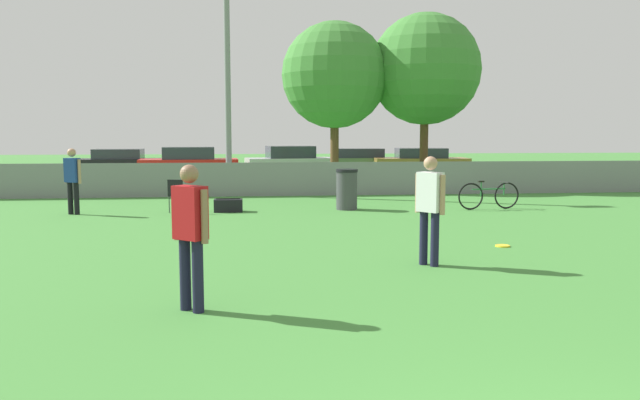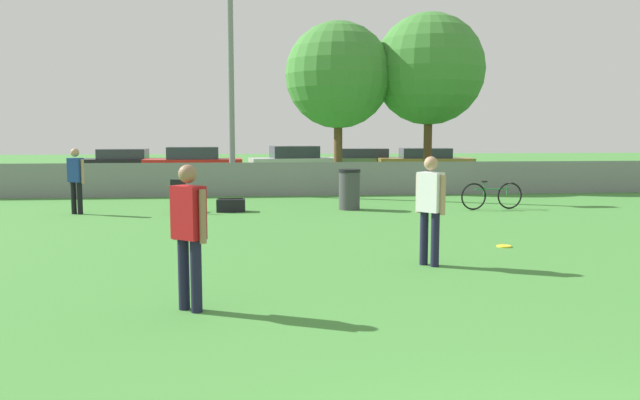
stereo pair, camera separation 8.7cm
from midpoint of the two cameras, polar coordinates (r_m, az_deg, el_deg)
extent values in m
cube|color=gray|center=(20.49, -0.93, 1.94)|extent=(26.33, 0.03, 1.10)
cylinder|color=gray|center=(21.12, -8.59, 11.98)|extent=(0.20, 0.20, 8.45)
cylinder|color=brown|center=(23.70, 1.23, 4.47)|extent=(0.32, 0.32, 2.72)
sphere|color=#3D7F33|center=(23.79, 1.24, 11.34)|extent=(3.97, 3.97, 3.97)
cylinder|color=brown|center=(24.38, 9.37, 4.63)|extent=(0.32, 0.32, 2.89)
sphere|color=#3D7F33|center=(24.49, 9.50, 11.71)|extent=(4.21, 4.21, 4.21)
cylinder|color=#191933|center=(9.85, 9.21, -3.44)|extent=(0.13, 0.13, 0.84)
cylinder|color=#191933|center=(9.74, 10.20, -3.57)|extent=(0.13, 0.13, 0.84)
cube|color=silver|center=(9.70, 9.78, 0.72)|extent=(0.41, 0.42, 0.61)
sphere|color=tan|center=(9.67, 9.83, 3.33)|extent=(0.21, 0.21, 0.21)
cylinder|color=tan|center=(9.83, 8.68, 0.64)|extent=(0.08, 0.08, 0.61)
cylinder|color=tan|center=(9.58, 10.89, 0.46)|extent=(0.08, 0.08, 0.61)
cylinder|color=#191933|center=(7.44, -12.55, -6.63)|extent=(0.13, 0.13, 0.84)
cylinder|color=#191933|center=(7.29, -11.45, -6.86)|extent=(0.13, 0.13, 0.84)
cube|color=#B21419|center=(7.24, -12.13, -1.14)|extent=(0.42, 0.41, 0.61)
sphere|color=#8C664C|center=(7.20, -12.21, 2.35)|extent=(0.21, 0.21, 0.21)
cylinder|color=#8C664C|center=(7.41, -13.33, -1.23)|extent=(0.08, 0.08, 0.61)
cylinder|color=#8C664C|center=(7.08, -10.87, -1.50)|extent=(0.08, 0.08, 0.61)
cylinder|color=black|center=(16.87, -21.50, 0.13)|extent=(0.13, 0.13, 0.82)
cylinder|color=black|center=(17.00, -22.00, 0.15)|extent=(0.13, 0.13, 0.82)
cube|color=navy|center=(16.88, -21.85, 2.55)|extent=(0.41, 0.35, 0.61)
sphere|color=tan|center=(16.86, -21.91, 4.04)|extent=(0.21, 0.21, 0.21)
cylinder|color=tan|center=(16.74, -21.29, 2.44)|extent=(0.08, 0.08, 0.61)
cylinder|color=tan|center=(17.02, -22.39, 2.45)|extent=(0.08, 0.08, 0.61)
cylinder|color=yellow|center=(11.78, 16.14, -4.05)|extent=(0.26, 0.26, 0.03)
torus|color=yellow|center=(11.78, 16.14, -4.04)|extent=(0.27, 0.27, 0.03)
cylinder|color=#333338|center=(16.73, -12.15, -0.30)|extent=(0.02, 0.02, 0.43)
cylinder|color=#333338|center=(16.87, -13.29, -0.27)|extent=(0.02, 0.02, 0.43)
cylinder|color=#333338|center=(16.40, -12.61, -0.44)|extent=(0.02, 0.02, 0.43)
cylinder|color=#333338|center=(16.54, -13.77, -0.41)|extent=(0.02, 0.02, 0.43)
cube|color=black|center=(16.61, -12.97, 0.43)|extent=(0.50, 0.50, 0.03)
cube|color=black|center=(16.41, -13.25, 1.12)|extent=(0.40, 0.13, 0.41)
torus|color=black|center=(17.16, 13.47, 0.33)|extent=(0.72, 0.13, 0.72)
torus|color=black|center=(17.67, 16.56, 0.40)|extent=(0.72, 0.13, 0.72)
cylinder|color=#267238|center=(17.39, 15.05, 0.98)|extent=(0.98, 0.16, 0.04)
cylinder|color=#267238|center=(17.28, 14.37, 0.97)|extent=(0.03, 0.03, 0.37)
cylinder|color=#267238|center=(17.61, 16.33, 1.00)|extent=(0.03, 0.03, 0.34)
cube|color=black|center=(17.27, 14.39, 1.65)|extent=(0.17, 0.08, 0.04)
cylinder|color=black|center=(17.59, 16.35, 1.55)|extent=(0.08, 0.44, 0.03)
cylinder|color=#3F3F44|center=(16.77, 2.31, 0.84)|extent=(0.56, 0.56, 1.01)
cylinder|color=black|center=(16.73, 2.32, 2.70)|extent=(0.59, 0.59, 0.08)
cube|color=black|center=(16.46, -8.53, -0.50)|extent=(0.73, 0.40, 0.33)
cube|color=black|center=(16.45, -8.54, 0.12)|extent=(0.62, 0.04, 0.02)
cylinder|color=black|center=(32.22, -15.39, 2.80)|extent=(0.60, 0.19, 0.60)
cylinder|color=black|center=(30.68, -15.79, 2.63)|extent=(0.60, 0.19, 0.60)
cylinder|color=black|center=(32.69, -20.03, 2.69)|extent=(0.60, 0.19, 0.60)
cylinder|color=black|center=(31.18, -20.65, 2.52)|extent=(0.60, 0.19, 0.60)
cube|color=black|center=(31.66, -17.99, 3.03)|extent=(4.34, 1.87, 0.63)
cube|color=#2D333D|center=(31.63, -18.02, 4.03)|extent=(2.27, 1.61, 0.47)
cylinder|color=black|center=(29.06, -9.33, 2.65)|extent=(0.67, 0.23, 0.65)
cylinder|color=black|center=(27.60, -9.25, 2.47)|extent=(0.67, 0.23, 0.65)
cylinder|color=black|center=(29.12, -14.56, 2.54)|extent=(0.67, 0.23, 0.65)
cylinder|color=black|center=(27.66, -14.76, 2.36)|extent=(0.67, 0.23, 0.65)
cube|color=red|center=(28.31, -11.98, 2.98)|extent=(4.40, 2.03, 0.71)
cube|color=#2D333D|center=(28.29, -12.01, 4.23)|extent=(2.34, 1.66, 0.53)
cylinder|color=black|center=(29.81, -0.76, 2.80)|extent=(0.65, 0.27, 0.63)
cylinder|color=black|center=(28.38, -0.04, 2.63)|extent=(0.65, 0.27, 0.63)
cylinder|color=black|center=(29.31, -5.50, 2.71)|extent=(0.65, 0.27, 0.63)
cylinder|color=black|center=(27.85, -5.01, 2.54)|extent=(0.65, 0.27, 0.63)
cube|color=#B7B7BC|center=(28.80, -2.81, 3.15)|extent=(4.23, 2.28, 0.73)
cube|color=#2D333D|center=(28.77, -2.82, 4.41)|extent=(2.29, 1.79, 0.55)
cylinder|color=black|center=(32.67, 5.86, 3.05)|extent=(0.63, 0.22, 0.62)
cylinder|color=black|center=(31.15, 6.27, 2.89)|extent=(0.63, 0.22, 0.62)
cylinder|color=black|center=(32.38, 0.94, 3.05)|extent=(0.63, 0.22, 0.62)
cylinder|color=black|center=(30.85, 1.11, 2.90)|extent=(0.63, 0.22, 0.62)
cube|color=#59724C|center=(31.72, 3.56, 3.34)|extent=(4.62, 2.03, 0.62)
cube|color=#2D333D|center=(31.70, 3.56, 4.32)|extent=(2.44, 1.69, 0.46)
cylinder|color=black|center=(31.97, 11.30, 2.91)|extent=(0.65, 0.23, 0.64)
cylinder|color=black|center=(30.41, 11.99, 2.74)|extent=(0.65, 0.23, 0.64)
cylinder|color=black|center=(31.44, 6.31, 2.94)|extent=(0.65, 0.23, 0.64)
cylinder|color=black|center=(29.86, 6.76, 2.77)|extent=(0.65, 0.23, 0.64)
cube|color=olive|center=(30.88, 9.11, 3.23)|extent=(4.64, 2.15, 0.64)
cube|color=#2D333D|center=(30.86, 9.13, 4.27)|extent=(2.46, 1.77, 0.48)
camera|label=1|loc=(0.04, -90.27, -0.03)|focal=35.00mm
camera|label=2|loc=(0.04, 89.73, 0.03)|focal=35.00mm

